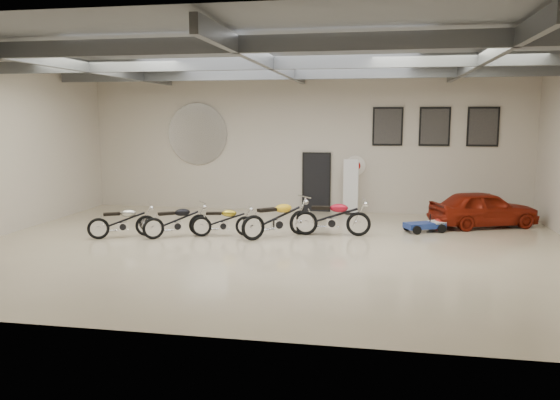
% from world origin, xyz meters
% --- Properties ---
extents(floor, '(16.00, 12.00, 0.01)m').
position_xyz_m(floor, '(0.00, 0.00, 0.00)').
color(floor, beige).
rests_on(floor, ground).
extents(ceiling, '(16.00, 12.00, 0.01)m').
position_xyz_m(ceiling, '(0.00, 0.00, 5.00)').
color(ceiling, slate).
rests_on(ceiling, back_wall).
extents(back_wall, '(16.00, 0.02, 5.00)m').
position_xyz_m(back_wall, '(0.00, 6.00, 2.50)').
color(back_wall, beige).
rests_on(back_wall, floor).
extents(ceiling_beams, '(15.80, 11.80, 0.32)m').
position_xyz_m(ceiling_beams, '(0.00, 0.00, 4.75)').
color(ceiling_beams, '#5B5F63').
rests_on(ceiling_beams, ceiling).
extents(door, '(0.92, 0.08, 2.10)m').
position_xyz_m(door, '(0.50, 5.95, 1.05)').
color(door, black).
rests_on(door, back_wall).
extents(logo_plaque, '(2.30, 0.06, 1.16)m').
position_xyz_m(logo_plaque, '(-4.00, 5.95, 2.80)').
color(logo_plaque, silver).
rests_on(logo_plaque, back_wall).
extents(poster_left, '(1.05, 0.08, 1.35)m').
position_xyz_m(poster_left, '(3.00, 5.96, 3.10)').
color(poster_left, black).
rests_on(poster_left, back_wall).
extents(poster_mid, '(1.05, 0.08, 1.35)m').
position_xyz_m(poster_mid, '(4.60, 5.96, 3.10)').
color(poster_mid, black).
rests_on(poster_mid, back_wall).
extents(poster_right, '(1.05, 0.08, 1.35)m').
position_xyz_m(poster_right, '(6.20, 5.96, 3.10)').
color(poster_right, black).
rests_on(poster_right, back_wall).
extents(oil_sign, '(0.72, 0.10, 0.72)m').
position_xyz_m(oil_sign, '(1.90, 5.95, 1.70)').
color(oil_sign, white).
rests_on(oil_sign, back_wall).
extents(banner_stand, '(0.54, 0.25, 1.93)m').
position_xyz_m(banner_stand, '(1.77, 5.50, 0.97)').
color(banner_stand, white).
rests_on(banner_stand, floor).
extents(motorcycle_silver, '(1.92, 1.44, 0.98)m').
position_xyz_m(motorcycle_silver, '(-4.44, 0.48, 0.49)').
color(motorcycle_silver, silver).
rests_on(motorcycle_silver, floor).
extents(motorcycle_black, '(1.90, 1.58, 0.99)m').
position_xyz_m(motorcycle_black, '(-2.94, 0.81, 0.50)').
color(motorcycle_black, silver).
rests_on(motorcycle_black, floor).
extents(motorcycle_gold, '(1.90, 0.93, 0.95)m').
position_xyz_m(motorcycle_gold, '(-1.65, 1.15, 0.47)').
color(motorcycle_gold, silver).
rests_on(motorcycle_gold, floor).
extents(motorcycle_yellow, '(2.14, 1.97, 1.16)m').
position_xyz_m(motorcycle_yellow, '(-0.10, 1.29, 0.58)').
color(motorcycle_yellow, silver).
rests_on(motorcycle_yellow, floor).
extents(motorcycle_red, '(2.23, 0.83, 1.14)m').
position_xyz_m(motorcycle_red, '(1.42, 1.81, 0.57)').
color(motorcycle_red, silver).
rests_on(motorcycle_red, floor).
extents(go_kart, '(1.61, 1.24, 0.53)m').
position_xyz_m(go_kart, '(4.23, 2.89, 0.27)').
color(go_kart, navy).
rests_on(go_kart, floor).
extents(vintage_car, '(2.48, 3.63, 1.15)m').
position_xyz_m(vintage_car, '(6.00, 4.00, 0.57)').
color(vintage_car, maroon).
rests_on(vintage_car, floor).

